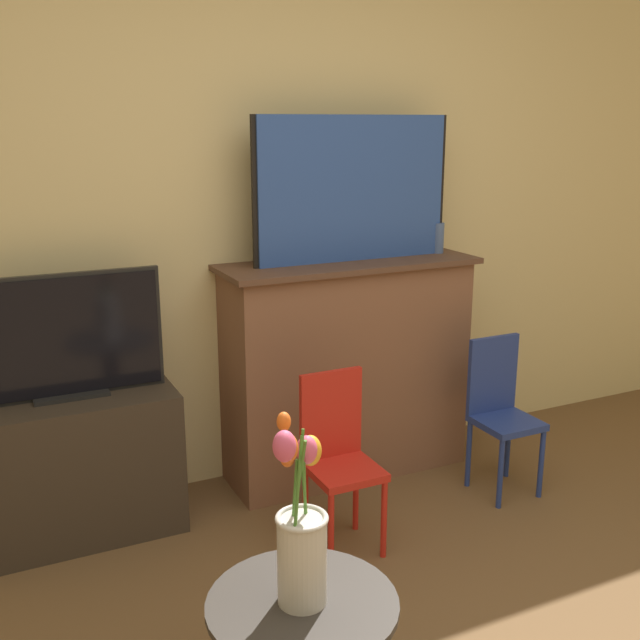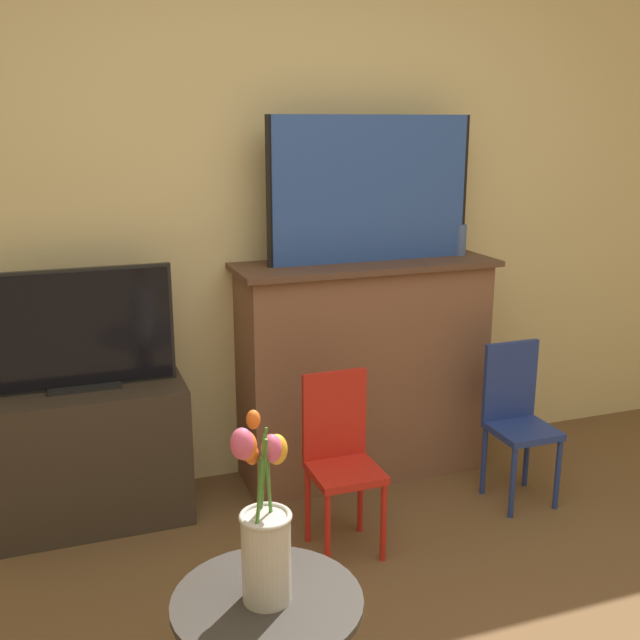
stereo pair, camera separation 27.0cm
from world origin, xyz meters
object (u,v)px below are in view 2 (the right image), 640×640
at_px(chair_red, 340,452).
at_px(vase_tulips, 265,533).
at_px(painting, 371,189).
at_px(tv_monitor, 80,331).
at_px(chair_blue, 517,413).

bearing_deg(chair_red, vase_tulips, -122.69).
height_order(painting, vase_tulips, painting).
relative_size(chair_red, vase_tulips, 1.37).
distance_m(tv_monitor, vase_tulips, 1.44).
bearing_deg(chair_blue, vase_tulips, -146.30).
height_order(chair_blue, vase_tulips, vase_tulips).
height_order(tv_monitor, chair_red, tv_monitor).
height_order(tv_monitor, chair_blue, tv_monitor).
xyz_separation_m(painting, tv_monitor, (-1.28, -0.04, -0.52)).
bearing_deg(chair_blue, chair_red, -172.80).
bearing_deg(vase_tulips, chair_red, 57.31).
relative_size(painting, tv_monitor, 1.29).
bearing_deg(painting, chair_red, -122.26).
bearing_deg(vase_tulips, painting, 57.49).
xyz_separation_m(chair_red, chair_blue, (0.88, 0.11, 0.00)).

